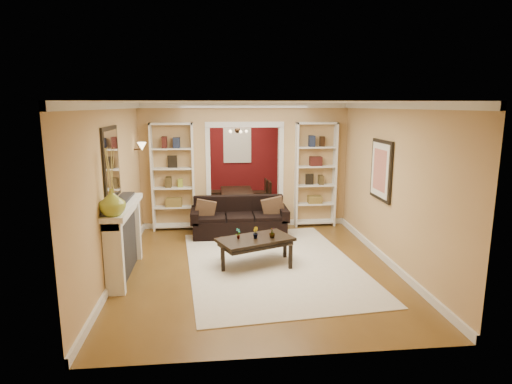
{
  "coord_description": "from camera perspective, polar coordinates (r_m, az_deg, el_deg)",
  "views": [
    {
      "loc": [
        -0.7,
        -8.1,
        2.66
      ],
      "look_at": [
        0.05,
        -0.8,
        1.16
      ],
      "focal_mm": 30.0,
      "sensor_mm": 36.0,
      "label": 1
    }
  ],
  "objects": [
    {
      "name": "chandelier",
      "position": [
        10.84,
        -2.14,
        8.12
      ],
      "size": [
        0.5,
        0.5,
        0.3
      ],
      "primitive_type": "cube",
      "color": "#332317",
      "rests_on": "ceiling"
    },
    {
      "name": "plant_center",
      "position": [
        7.2,
        -0.09,
        -5.44
      ],
      "size": [
        0.1,
        0.12,
        0.19
      ],
      "primitive_type": "imported",
      "rotation": [
        0.0,
        0.0,
        1.77
      ],
      "color": "#336626",
      "rests_on": "coffee_table"
    },
    {
      "name": "dining_chair_se",
      "position": [
        11.29,
        0.29,
        -0.12
      ],
      "size": [
        0.5,
        0.5,
        0.77
      ],
      "primitive_type": "cube",
      "rotation": [
        0.0,
        0.0,
        -1.98
      ],
      "color": "black",
      "rests_on": "floor"
    },
    {
      "name": "ceiling",
      "position": [
        8.13,
        -0.91,
        11.79
      ],
      "size": [
        8.0,
        8.0,
        0.0
      ],
      "primitive_type": "plane",
      "rotation": [
        3.14,
        0.0,
        0.0
      ],
      "color": "white",
      "rests_on": "ground"
    },
    {
      "name": "floor",
      "position": [
        8.56,
        -0.85,
        -6.6
      ],
      "size": [
        8.0,
        8.0,
        0.0
      ],
      "primitive_type": "plane",
      "color": "brown",
      "rests_on": "ground"
    },
    {
      "name": "partition_wall",
      "position": [
        9.42,
        -1.52,
        3.51
      ],
      "size": [
        4.5,
        0.15,
        2.7
      ],
      "primitive_type": "cube",
      "color": "tan",
      "rests_on": "floor"
    },
    {
      "name": "dining_chair_sw",
      "position": [
        11.22,
        -5.31,
        -0.07
      ],
      "size": [
        0.5,
        0.5,
        0.84
      ],
      "primitive_type": "cube",
      "rotation": [
        0.0,
        0.0,
        1.33
      ],
      "color": "black",
      "rests_on": "floor"
    },
    {
      "name": "framed_art",
      "position": [
        7.76,
        16.3,
        2.82
      ],
      "size": [
        0.04,
        0.85,
        1.05
      ],
      "primitive_type": "cube",
      "color": "black",
      "rests_on": "wall_right"
    },
    {
      "name": "wall_left",
      "position": [
        8.35,
        -16.46,
        2.01
      ],
      "size": [
        0.0,
        8.0,
        8.0
      ],
      "primitive_type": "plane",
      "rotation": [
        1.57,
        0.0,
        1.57
      ],
      "color": "tan",
      "rests_on": "ground"
    },
    {
      "name": "bookshelf_left",
      "position": [
        9.3,
        -11.0,
        1.95
      ],
      "size": [
        0.9,
        0.3,
        2.3
      ],
      "primitive_type": "cube",
      "color": "white",
      "rests_on": "floor"
    },
    {
      "name": "wall_right",
      "position": [
        8.72,
        14.02,
        2.53
      ],
      "size": [
        0.0,
        8.0,
        8.0
      ],
      "primitive_type": "plane",
      "rotation": [
        1.57,
        0.0,
        -1.57
      ],
      "color": "tan",
      "rests_on": "ground"
    },
    {
      "name": "pillow_right",
      "position": [
        8.86,
        2.32,
        -1.94
      ],
      "size": [
        0.45,
        0.15,
        0.44
      ],
      "primitive_type": "cube",
      "rotation": [
        0.0,
        0.0,
        -0.05
      ],
      "color": "brown",
      "rests_on": "sofa"
    },
    {
      "name": "wall_sconce",
      "position": [
        8.81,
        -15.35,
        5.7
      ],
      "size": [
        0.18,
        0.18,
        0.22
      ],
      "primitive_type": "cube",
      "color": "#FFE0A5",
      "rests_on": "wall_left"
    },
    {
      "name": "red_back_panel",
      "position": [
        12.17,
        -2.51,
        5.17
      ],
      "size": [
        4.44,
        0.04,
        2.64
      ],
      "primitive_type": "cube",
      "color": "maroon",
      "rests_on": "floor"
    },
    {
      "name": "fireplace",
      "position": [
        7.06,
        -17.0,
        -6.14
      ],
      "size": [
        0.32,
        1.7,
        1.16
      ],
      "primitive_type": "cube",
      "color": "white",
      "rests_on": "floor"
    },
    {
      "name": "wall_front",
      "position": [
        4.36,
        3.72,
        -5.97
      ],
      "size": [
        8.0,
        0.0,
        8.0
      ],
      "primitive_type": "plane",
      "rotation": [
        -1.57,
        0.0,
        0.0
      ],
      "color": "tan",
      "rests_on": "ground"
    },
    {
      "name": "plant_left",
      "position": [
        7.18,
        -2.38,
        -5.54
      ],
      "size": [
        0.11,
        0.12,
        0.18
      ],
      "primitive_type": "imported",
      "rotation": [
        0.0,
        0.0,
        0.95
      ],
      "color": "#336626",
      "rests_on": "coffee_table"
    },
    {
      "name": "dining_window",
      "position": [
        12.1,
        -2.51,
        6.23
      ],
      "size": [
        0.78,
        0.03,
        0.98
      ],
      "primitive_type": "cube",
      "color": "#8CA5CC",
      "rests_on": "wall_back"
    },
    {
      "name": "bookshelf_right",
      "position": [
        9.53,
        7.91,
        2.28
      ],
      "size": [
        0.9,
        0.3,
        2.3
      ],
      "primitive_type": "cube",
      "color": "white",
      "rests_on": "floor"
    },
    {
      "name": "dining_chair_ne",
      "position": [
        10.7,
        0.63,
        -0.62
      ],
      "size": [
        0.52,
        0.52,
        0.82
      ],
      "primitive_type": "cube",
      "rotation": [
        0.0,
        0.0,
        -1.25
      ],
      "color": "black",
      "rests_on": "floor"
    },
    {
      "name": "wall_back",
      "position": [
        12.19,
        -2.52,
        5.33
      ],
      "size": [
        8.0,
        0.0,
        8.0
      ],
      "primitive_type": "plane",
      "rotation": [
        1.57,
        0.0,
        0.0
      ],
      "color": "tan",
      "rests_on": "ground"
    },
    {
      "name": "area_rug",
      "position": [
        7.38,
        2.17,
        -9.57
      ],
      "size": [
        3.14,
        4.15,
        0.01
      ],
      "primitive_type": "cube",
      "rotation": [
        0.0,
        0.0,
        0.09
      ],
      "color": "silver",
      "rests_on": "floor"
    },
    {
      "name": "dining_chair_nw",
      "position": [
        10.63,
        -5.27,
        -0.75
      ],
      "size": [
        0.51,
        0.51,
        0.82
      ],
      "primitive_type": "cube",
      "rotation": [
        0.0,
        0.0,
        1.86
      ],
      "color": "black",
      "rests_on": "floor"
    },
    {
      "name": "vase",
      "position": [
        6.2,
        -18.63,
        -1.3
      ],
      "size": [
        0.47,
        0.47,
        0.38
      ],
      "primitive_type": "imported",
      "rotation": [
        0.0,
        0.0,
        -0.39
      ],
      "color": "#96A736",
      "rests_on": "fireplace"
    },
    {
      "name": "pillow_left",
      "position": [
        8.78,
        -6.81,
        -2.27
      ],
      "size": [
        0.41,
        0.13,
        0.4
      ],
      "primitive_type": "cube",
      "rotation": [
        0.0,
        0.0,
        0.04
      ],
      "color": "brown",
      "rests_on": "sofa"
    },
    {
      "name": "plant_right",
      "position": [
        7.23,
        2.17,
        -5.43
      ],
      "size": [
        0.14,
        0.14,
        0.18
      ],
      "primitive_type": "imported",
      "rotation": [
        0.0,
        0.0,
        4.02
      ],
      "color": "#336626",
      "rests_on": "coffee_table"
    },
    {
      "name": "coffee_table",
      "position": [
        7.3,
        -0.09,
        -7.91
      ],
      "size": [
        1.39,
        1.09,
        0.47
      ],
      "primitive_type": "cube",
      "rotation": [
        0.0,
        0.0,
        0.4
      ],
      "color": "black",
      "rests_on": "floor"
    },
    {
      "name": "mirror",
      "position": [
        6.83,
        -18.75,
        3.67
      ],
      "size": [
        0.03,
        0.95,
        1.1
      ],
      "primitive_type": "cube",
      "color": "silver",
      "rests_on": "wall_left"
    },
    {
      "name": "dining_table",
      "position": [
        10.98,
        -2.4,
        -1.16
      ],
      "size": [
        1.44,
        0.81,
        0.51
      ],
      "primitive_type": "imported",
      "rotation": [
        0.0,
        0.0,
        1.57
      ],
      "color": "black",
      "rests_on": "floor"
    },
    {
      "name": "sofa",
      "position": [
        8.87,
        -2.22,
        -3.35
      ],
      "size": [
        1.98,
        0.86,
        0.78
      ],
      "primitive_type": "cube",
      "color": "black",
      "rests_on": "floor"
    }
  ]
}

